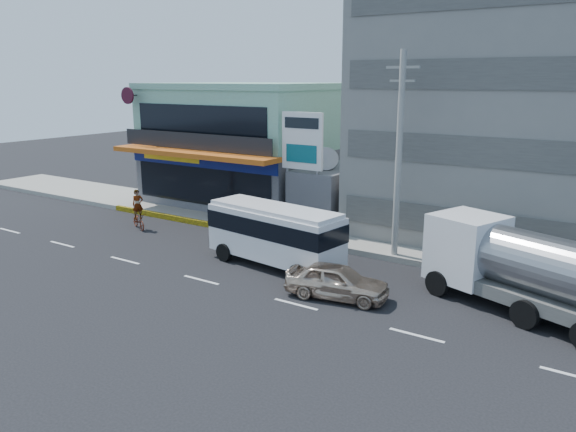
# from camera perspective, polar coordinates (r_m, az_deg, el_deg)

# --- Properties ---
(ground) EXTENTS (120.00, 120.00, 0.00)m
(ground) POSITION_cam_1_polar(r_m,az_deg,el_deg) (25.35, -8.81, -6.45)
(ground) COLOR black
(ground) RESTS_ON ground
(sidewalk) EXTENTS (70.00, 5.00, 0.30)m
(sidewalk) POSITION_cam_1_polar(r_m,az_deg,el_deg) (30.42, 10.53, -2.76)
(sidewalk) COLOR gray
(sidewalk) RESTS_ON ground
(shop_building) EXTENTS (12.40, 11.70, 8.00)m
(shop_building) POSITION_cam_1_polar(r_m,az_deg,el_deg) (39.92, -4.10, 7.00)
(shop_building) COLOR #434347
(shop_building) RESTS_ON ground
(concrete_building) EXTENTS (16.00, 12.00, 14.00)m
(concrete_building) POSITION_cam_1_polar(r_m,az_deg,el_deg) (33.09, 23.03, 9.78)
(concrete_building) COLOR slate
(concrete_building) RESTS_ON ground
(gap_structure) EXTENTS (3.00, 6.00, 3.50)m
(gap_structure) POSITION_cam_1_polar(r_m,az_deg,el_deg) (34.33, 4.62, 2.08)
(gap_structure) COLOR #434347
(gap_structure) RESTS_ON ground
(satellite_dish) EXTENTS (1.50, 1.50, 0.15)m
(satellite_dish) POSITION_cam_1_polar(r_m,az_deg,el_deg) (33.14, 3.84, 4.88)
(satellite_dish) COLOR slate
(satellite_dish) RESTS_ON gap_structure
(billboard) EXTENTS (2.60, 0.18, 6.90)m
(billboard) POSITION_cam_1_polar(r_m,az_deg,el_deg) (31.68, 1.46, 6.96)
(billboard) COLOR gray
(billboard) RESTS_ON ground
(utility_pole_near) EXTENTS (1.60, 0.30, 10.00)m
(utility_pole_near) POSITION_cam_1_polar(r_m,az_deg,el_deg) (27.10, 11.19, 6.01)
(utility_pole_near) COLOR #999993
(utility_pole_near) RESTS_ON ground
(minibus) EXTENTS (7.18, 3.17, 2.91)m
(minibus) POSITION_cam_1_polar(r_m,az_deg,el_deg) (26.37, -1.36, -1.52)
(minibus) COLOR white
(minibus) RESTS_ON ground
(sedan) EXTENTS (4.45, 2.40, 1.44)m
(sedan) POSITION_cam_1_polar(r_m,az_deg,el_deg) (22.95, 5.00, -6.61)
(sedan) COLOR #C6AE97
(sedan) RESTS_ON ground
(tanker_truck) EXTENTS (8.72, 5.15, 3.31)m
(tanker_truck) POSITION_cam_1_polar(r_m,az_deg,el_deg) (22.97, 22.89, -4.88)
(tanker_truck) COLOR white
(tanker_truck) RESTS_ON ground
(motorcycle_rider) EXTENTS (1.95, 1.35, 2.37)m
(motorcycle_rider) POSITION_cam_1_polar(r_m,az_deg,el_deg) (34.36, -14.95, 0.00)
(motorcycle_rider) COLOR #50190B
(motorcycle_rider) RESTS_ON ground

